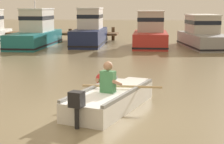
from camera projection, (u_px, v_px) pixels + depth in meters
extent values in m
plane|color=#7A6B4C|center=(89.00, 118.00, 8.21)|extent=(120.00, 120.00, 0.00)
cube|color=brown|center=(34.00, 33.00, 26.91)|extent=(12.40, 1.50, 0.16)
cylinder|color=#4D3924|center=(31.00, 34.00, 26.22)|extent=(0.24, 0.24, 1.07)
cylinder|color=#4D3924|center=(70.00, 35.00, 25.91)|extent=(0.24, 0.24, 0.91)
cylinder|color=#4D3924|center=(113.00, 34.00, 26.95)|extent=(0.24, 0.24, 0.97)
cube|color=white|center=(111.00, 100.00, 8.95)|extent=(2.00, 3.29, 0.44)
cube|color=white|center=(136.00, 86.00, 10.50)|extent=(0.70, 0.57, 0.42)
cube|color=gray|center=(92.00, 88.00, 9.12)|extent=(1.01, 2.92, 0.08)
cube|color=gray|center=(130.00, 92.00, 8.70)|extent=(1.01, 2.92, 0.08)
cube|color=white|center=(109.00, 94.00, 8.83)|extent=(1.05, 0.58, 0.06)
cylinder|color=black|center=(77.00, 116.00, 7.47)|extent=(0.13, 0.13, 0.54)
cube|color=black|center=(77.00, 99.00, 7.40)|extent=(0.34, 0.31, 0.32)
cube|color=#3F7F4C|center=(108.00, 82.00, 8.73)|extent=(0.39, 0.31, 0.52)
sphere|color=#9E7051|center=(108.00, 66.00, 8.67)|extent=(0.22, 0.22, 0.22)
cylinder|color=#9E7051|center=(101.00, 81.00, 8.87)|extent=(0.22, 0.43, 0.23)
cylinder|color=#9E7051|center=(117.00, 83.00, 8.69)|extent=(0.22, 0.43, 0.23)
cylinder|color=tan|center=(122.00, 86.00, 9.15)|extent=(2.00, 0.06, 0.06)
cube|color=#1E727A|center=(35.00, 39.00, 22.92)|extent=(1.90, 6.18, 0.90)
cube|color=black|center=(35.00, 44.00, 22.97)|extent=(1.94, 6.22, 0.10)
cube|color=silver|center=(37.00, 20.00, 23.26)|extent=(1.47, 2.60, 1.37)
cube|color=black|center=(37.00, 18.00, 23.23)|extent=(1.50, 2.63, 0.24)
cube|color=white|center=(37.00, 9.00, 23.13)|extent=(1.55, 2.73, 0.08)
cylinder|color=silver|center=(35.00, 8.00, 22.73)|extent=(0.10, 0.10, 2.96)
cube|color=#19234C|center=(90.00, 37.00, 23.53)|extent=(1.87, 5.21, 1.04)
cube|color=black|center=(90.00, 42.00, 23.59)|extent=(1.91, 5.26, 0.10)
cube|color=silver|center=(90.00, 19.00, 23.78)|extent=(1.42, 2.20, 1.28)
cube|color=black|center=(90.00, 16.00, 23.75)|extent=(1.45, 2.23, 0.24)
cube|color=white|center=(90.00, 8.00, 23.66)|extent=(1.49, 2.31, 0.08)
cube|color=#B72D28|center=(150.00, 40.00, 22.45)|extent=(2.04, 4.50, 0.92)
cube|color=black|center=(150.00, 44.00, 22.51)|extent=(2.09, 4.54, 0.10)
cube|color=#B2ADA3|center=(151.00, 22.00, 22.66)|extent=(1.58, 1.90, 1.22)
cube|color=black|center=(151.00, 19.00, 22.63)|extent=(1.61, 1.93, 0.24)
cube|color=white|center=(151.00, 11.00, 22.54)|extent=(1.66, 1.99, 0.08)
cube|color=gray|center=(204.00, 41.00, 22.23)|extent=(2.90, 5.70, 0.84)
cube|color=black|center=(204.00, 45.00, 22.28)|extent=(2.95, 5.74, 0.10)
cube|color=#B2ADA3|center=(202.00, 24.00, 22.55)|extent=(1.94, 2.51, 1.06)
cube|color=black|center=(202.00, 22.00, 22.52)|extent=(1.97, 2.55, 0.24)
cube|color=white|center=(202.00, 15.00, 22.44)|extent=(2.04, 2.64, 0.08)
sphere|color=red|center=(102.00, 79.00, 11.66)|extent=(0.39, 0.39, 0.39)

